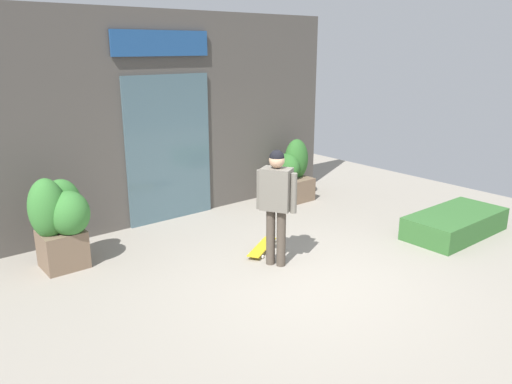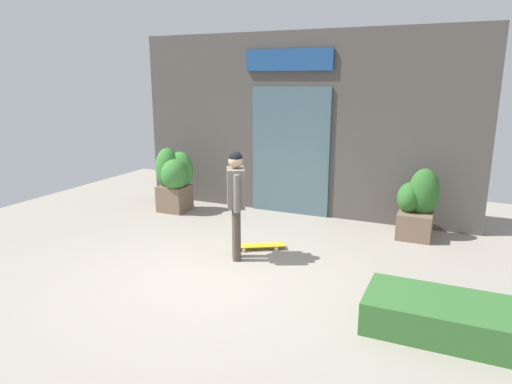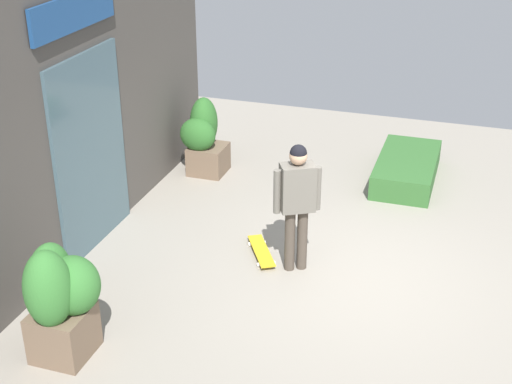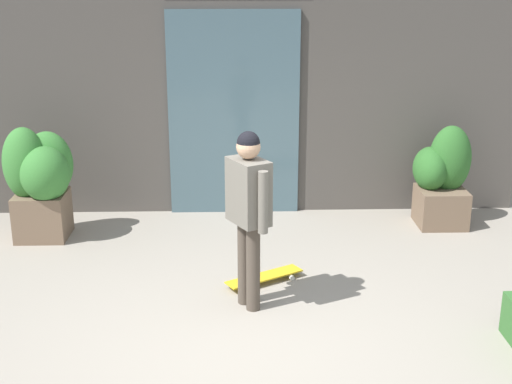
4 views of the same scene
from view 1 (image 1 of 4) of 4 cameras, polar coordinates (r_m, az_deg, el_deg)
ground_plane at (r=6.95m, az=5.65°, el=-9.77°), size 12.00×12.00×0.00m
building_facade at (r=9.10m, az=-9.69°, el=8.28°), size 7.05×0.31×3.65m
skateboarder at (r=6.96m, az=2.34°, el=-0.49°), size 0.43×0.53×1.69m
skateboard at (r=7.76m, az=0.70°, el=-6.31°), size 0.82×0.59×0.08m
planter_box_left at (r=10.23m, az=4.32°, el=2.41°), size 0.70×0.69×1.24m
planter_box_right at (r=7.51m, az=-21.48°, el=-2.86°), size 0.79×0.73×1.34m
hedge_ledge at (r=9.02m, az=21.78°, el=-3.36°), size 1.87×0.90×0.38m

